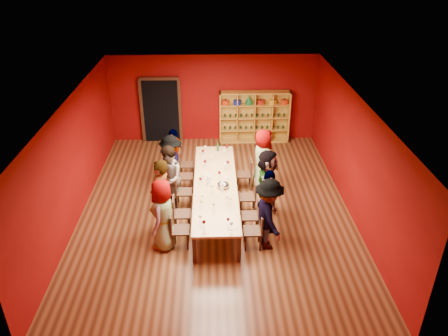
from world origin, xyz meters
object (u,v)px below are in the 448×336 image
(chair_person_right_1, at_px, (254,214))
(chair_person_right_2, at_px, (251,195))
(person_left_4, at_px, (175,154))
(person_right_1, at_px, (268,202))
(person_right_3, at_px, (263,160))
(chair_person_left_0, at_px, (177,228))
(person_left_1, at_px, (161,196))
(person_right_2, at_px, (267,182))
(person_left_2, at_px, (169,178))
(chair_person_right_0, at_px, (256,229))
(chair_person_left_1, at_px, (178,212))
(person_right_0, at_px, (269,215))
(person_left_3, at_px, (171,164))
(wine_bottle, at_px, (218,148))
(shelving_unit, at_px, (254,114))
(chair_person_right_3, at_px, (247,172))
(tasting_table, at_px, (215,185))
(chair_person_left_4, at_px, (184,163))
(chair_person_left_3, at_px, (183,174))
(person_left_0, at_px, (163,215))
(spittoon_bowl, at_px, (223,185))
(chair_person_left_2, at_px, (181,190))

(chair_person_right_1, relative_size, chair_person_right_2, 1.00)
(person_left_4, distance_m, person_right_1, 3.63)
(person_right_3, bearing_deg, chair_person_left_0, 137.27)
(person_left_1, distance_m, person_right_2, 2.72)
(person_left_2, height_order, chair_person_right_2, person_left_2)
(chair_person_right_2, bearing_deg, chair_person_left_0, -142.93)
(chair_person_left_0, bearing_deg, chair_person_right_0, -2.72)
(chair_person_left_1, relative_size, person_right_0, 0.51)
(person_right_0, bearing_deg, person_right_3, -16.50)
(person_left_3, height_order, wine_bottle, person_left_3)
(chair_person_left_1, bearing_deg, chair_person_right_0, -22.23)
(shelving_unit, height_order, chair_person_right_1, shelving_unit)
(chair_person_right_2, height_order, chair_person_right_3, same)
(chair_person_right_1, bearing_deg, tasting_table, 131.56)
(chair_person_right_3, relative_size, wine_bottle, 3.17)
(tasting_table, xyz_separation_m, person_left_2, (-1.20, 0.14, 0.17))
(chair_person_left_1, bearing_deg, tasting_table, 44.52)
(chair_person_left_0, height_order, chair_person_left_4, same)
(chair_person_left_0, relative_size, wine_bottle, 3.17)
(person_left_2, relative_size, chair_person_left_3, 1.95)
(tasting_table, height_order, person_left_0, person_left_0)
(person_right_3, bearing_deg, chair_person_right_0, 169.02)
(tasting_table, xyz_separation_m, person_right_1, (1.24, -1.03, 0.13))
(shelving_unit, relative_size, person_right_1, 1.45)
(person_left_1, xyz_separation_m, person_right_0, (2.49, -0.74, -0.07))
(person_left_2, relative_size, person_right_0, 0.99)
(chair_person_left_3, bearing_deg, chair_person_right_0, -55.25)
(person_left_3, xyz_separation_m, spittoon_bowl, (1.40, -1.18, -0.01))
(chair_person_left_0, distance_m, chair_person_left_2, 1.69)
(spittoon_bowl, bearing_deg, person_left_4, 125.65)
(chair_person_left_2, distance_m, chair_person_left_4, 1.55)
(person_right_3, distance_m, wine_bottle, 1.53)
(chair_person_left_2, height_order, person_right_2, person_right_2)
(wine_bottle, bearing_deg, person_right_3, -35.71)
(chair_person_right_3, relative_size, person_right_3, 0.50)
(chair_person_right_0, xyz_separation_m, chair_person_right_1, (0.00, 0.61, 0.00))
(person_left_2, xyz_separation_m, person_right_3, (2.55, 0.91, 0.03))
(person_left_4, bearing_deg, chair_person_right_0, 52.09)
(chair_person_right_0, xyz_separation_m, person_right_1, (0.33, 0.61, 0.33))
(person_right_0, xyz_separation_m, spittoon_bowl, (-0.98, 1.44, -0.05))
(chair_person_left_1, distance_m, chair_person_left_4, 2.59)
(chair_person_left_1, relative_size, wine_bottle, 3.17)
(wine_bottle, bearing_deg, chair_person_left_2, -119.27)
(tasting_table, bearing_deg, person_left_0, -127.64)
(person_left_4, height_order, person_right_3, person_right_3)
(chair_person_left_3, xyz_separation_m, person_right_1, (2.15, -2.01, 0.33))
(chair_person_left_2, height_order, person_left_2, person_left_2)
(chair_person_left_1, xyz_separation_m, person_left_3, (-0.29, 1.88, 0.34))
(shelving_unit, distance_m, wine_bottle, 2.71)
(person_left_4, distance_m, wine_bottle, 1.29)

